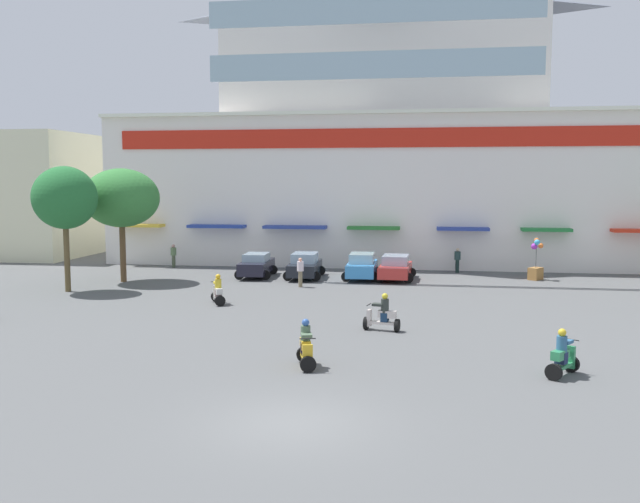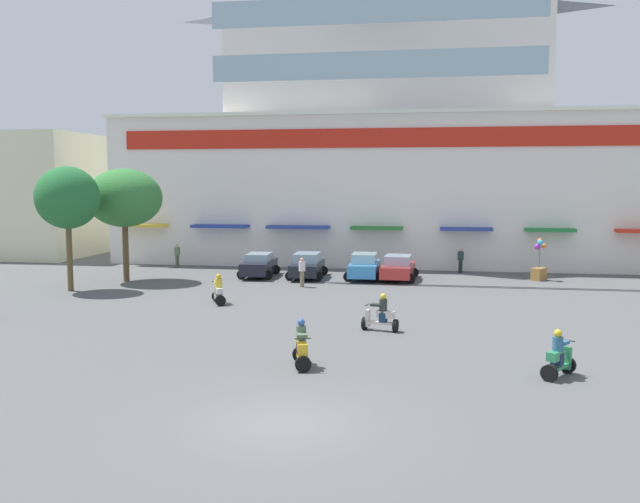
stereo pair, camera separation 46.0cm
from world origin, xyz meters
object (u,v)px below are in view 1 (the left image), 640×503
(scooter_rider_4, at_px, (218,292))
(pedestrian_2, at_px, (300,271))
(scooter_rider_2, at_px, (306,347))
(scooter_rider_3, at_px, (382,315))
(pedestrian_0, at_px, (174,254))
(pedestrian_1, at_px, (457,259))
(parked_car_1, at_px, (305,266))
(parked_car_3, at_px, (395,268))
(parked_car_0, at_px, (257,265))
(parked_car_2, at_px, (362,266))
(scooter_rider_1, at_px, (563,356))
(plaza_tree_0, at_px, (121,198))
(plaza_tree_2, at_px, (65,198))
(balloon_vendor_cart, at_px, (536,265))

(scooter_rider_4, distance_m, pedestrian_2, 6.62)
(scooter_rider_2, relative_size, scooter_rider_4, 1.04)
(scooter_rider_3, height_order, pedestrian_0, pedestrian_0)
(scooter_rider_3, bearing_deg, pedestrian_1, 78.20)
(parked_car_1, height_order, parked_car_3, parked_car_1)
(parked_car_0, distance_m, parked_car_2, 6.61)
(scooter_rider_3, height_order, scooter_rider_4, scooter_rider_3)
(scooter_rider_1, relative_size, pedestrian_0, 0.94)
(parked_car_2, height_order, pedestrian_2, pedestrian_2)
(plaza_tree_0, bearing_deg, pedestrian_0, 85.42)
(pedestrian_1, bearing_deg, scooter_rider_2, -103.88)
(plaza_tree_0, bearing_deg, plaza_tree_2, -110.18)
(pedestrian_2, bearing_deg, parked_car_0, 133.81)
(parked_car_1, relative_size, pedestrian_1, 2.63)
(parked_car_1, relative_size, scooter_rider_1, 2.80)
(scooter_rider_3, bearing_deg, plaza_tree_2, 157.75)
(plaza_tree_2, relative_size, pedestrian_2, 4.08)
(scooter_rider_2, height_order, pedestrian_2, pedestrian_2)
(parked_car_0, distance_m, parked_car_3, 8.66)
(parked_car_2, distance_m, parked_car_3, 2.06)
(scooter_rider_3, height_order, pedestrian_1, pedestrian_1)
(parked_car_3, distance_m, pedestrian_1, 5.47)
(parked_car_2, height_order, scooter_rider_4, parked_car_2)
(parked_car_3, bearing_deg, scooter_rider_3, -89.67)
(parked_car_1, bearing_deg, scooter_rider_1, -59.74)
(scooter_rider_2, bearing_deg, parked_car_3, 84.20)
(parked_car_0, bearing_deg, pedestrian_2, -46.19)
(scooter_rider_3, bearing_deg, scooter_rider_1, -43.66)
(scooter_rider_4, bearing_deg, plaza_tree_0, 141.02)
(scooter_rider_1, height_order, pedestrian_0, pedestrian_0)
(parked_car_3, relative_size, scooter_rider_4, 2.77)
(pedestrian_2, xyz_separation_m, balloon_vendor_cart, (13.66, 4.96, -0.05))
(pedestrian_1, height_order, pedestrian_2, pedestrian_2)
(plaza_tree_2, xyz_separation_m, parked_car_0, (8.80, 7.05, -4.32))
(scooter_rider_1, xyz_separation_m, scooter_rider_3, (-5.91, 5.64, -0.01))
(parked_car_2, distance_m, pedestrian_0, 13.87)
(parked_car_3, bearing_deg, scooter_rider_4, -130.80)
(parked_car_0, bearing_deg, scooter_rider_1, -53.59)
(plaza_tree_0, xyz_separation_m, scooter_rider_3, (16.12, -11.06, -4.36))
(scooter_rider_3, distance_m, pedestrian_2, 11.88)
(parked_car_3, relative_size, pedestrian_0, 2.59)
(scooter_rider_4, bearing_deg, scooter_rider_1, -36.13)
(plaza_tree_0, height_order, scooter_rider_4, plaza_tree_0)
(scooter_rider_1, height_order, scooter_rider_2, scooter_rider_2)
(plaza_tree_0, bearing_deg, pedestrian_2, -2.25)
(parked_car_2, bearing_deg, scooter_rider_2, -89.96)
(pedestrian_2, bearing_deg, parked_car_2, 50.19)
(plaza_tree_2, xyz_separation_m, scooter_rider_4, (9.22, -2.42, -4.46))
(plaza_tree_2, distance_m, parked_car_0, 12.08)
(scooter_rider_3, bearing_deg, parked_car_0, 121.58)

